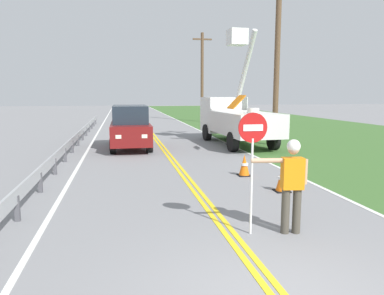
{
  "coord_description": "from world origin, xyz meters",
  "views": [
    {
      "loc": [
        -1.99,
        -3.88,
        2.68
      ],
      "look_at": [
        -0.1,
        5.88,
        1.2
      ],
      "focal_mm": 34.18,
      "sensor_mm": 36.0,
      "label": 1
    }
  ],
  "objects_px": {
    "utility_pole_near": "(277,62)",
    "traffic_cone_mid": "(244,166)",
    "utility_bucket_truck": "(235,117)",
    "oncoming_suv_nearest": "(130,127)",
    "stop_sign_paddle": "(252,146)",
    "flagger_worker": "(292,180)",
    "utility_pole_mid": "(202,76)",
    "traffic_cone_lead": "(282,179)"
  },
  "relations": [
    {
      "from": "stop_sign_paddle",
      "to": "utility_pole_near",
      "type": "relative_size",
      "value": 0.28
    },
    {
      "from": "traffic_cone_lead",
      "to": "utility_bucket_truck",
      "type": "bearing_deg",
      "value": 80.17
    },
    {
      "from": "traffic_cone_lead",
      "to": "flagger_worker",
      "type": "bearing_deg",
      "value": -111.96
    },
    {
      "from": "utility_pole_near",
      "to": "utility_pole_mid",
      "type": "bearing_deg",
      "value": 90.81
    },
    {
      "from": "flagger_worker",
      "to": "traffic_cone_mid",
      "type": "bearing_deg",
      "value": 81.07
    },
    {
      "from": "utility_bucket_truck",
      "to": "utility_pole_near",
      "type": "bearing_deg",
      "value": -25.29
    },
    {
      "from": "flagger_worker",
      "to": "utility_pole_near",
      "type": "distance_m",
      "value": 12.85
    },
    {
      "from": "utility_pole_near",
      "to": "stop_sign_paddle",
      "type": "bearing_deg",
      "value": -115.6
    },
    {
      "from": "traffic_cone_lead",
      "to": "traffic_cone_mid",
      "type": "distance_m",
      "value": 2.08
    },
    {
      "from": "traffic_cone_mid",
      "to": "stop_sign_paddle",
      "type": "bearing_deg",
      "value": -107.7
    },
    {
      "from": "flagger_worker",
      "to": "oncoming_suv_nearest",
      "type": "height_order",
      "value": "oncoming_suv_nearest"
    },
    {
      "from": "utility_pole_near",
      "to": "traffic_cone_lead",
      "type": "distance_m",
      "value": 10.15
    },
    {
      "from": "utility_bucket_truck",
      "to": "utility_pole_mid",
      "type": "xyz_separation_m",
      "value": [
        1.66,
        15.53,
        2.89
      ]
    },
    {
      "from": "traffic_cone_lead",
      "to": "traffic_cone_mid",
      "type": "relative_size",
      "value": 1.0
    },
    {
      "from": "utility_bucket_truck",
      "to": "oncoming_suv_nearest",
      "type": "height_order",
      "value": "utility_bucket_truck"
    },
    {
      "from": "flagger_worker",
      "to": "stop_sign_paddle",
      "type": "distance_m",
      "value": 1.02
    },
    {
      "from": "flagger_worker",
      "to": "traffic_cone_mid",
      "type": "distance_m",
      "value": 5.02
    },
    {
      "from": "stop_sign_paddle",
      "to": "utility_pole_mid",
      "type": "xyz_separation_m",
      "value": [
        5.23,
        27.84,
        2.61
      ]
    },
    {
      "from": "flagger_worker",
      "to": "utility_pole_near",
      "type": "xyz_separation_m",
      "value": [
        4.7,
        11.52,
        3.23
      ]
    },
    {
      "from": "stop_sign_paddle",
      "to": "traffic_cone_mid",
      "type": "distance_m",
      "value": 5.22
    },
    {
      "from": "stop_sign_paddle",
      "to": "oncoming_suv_nearest",
      "type": "xyz_separation_m",
      "value": [
        -1.96,
        11.63,
        -0.65
      ]
    },
    {
      "from": "flagger_worker",
      "to": "traffic_cone_mid",
      "type": "relative_size",
      "value": 2.61
    },
    {
      "from": "flagger_worker",
      "to": "traffic_cone_lead",
      "type": "xyz_separation_m",
      "value": [
        1.15,
        2.86,
        -0.71
      ]
    },
    {
      "from": "utility_pole_near",
      "to": "traffic_cone_mid",
      "type": "xyz_separation_m",
      "value": [
        -3.93,
        -6.6,
        -3.94
      ]
    },
    {
      "from": "oncoming_suv_nearest",
      "to": "traffic_cone_mid",
      "type": "distance_m",
      "value": 7.7
    },
    {
      "from": "stop_sign_paddle",
      "to": "traffic_cone_mid",
      "type": "xyz_separation_m",
      "value": [
        1.53,
        4.8,
        -1.37
      ]
    },
    {
      "from": "utility_bucket_truck",
      "to": "flagger_worker",
      "type": "bearing_deg",
      "value": -102.75
    },
    {
      "from": "stop_sign_paddle",
      "to": "oncoming_suv_nearest",
      "type": "distance_m",
      "value": 11.81
    },
    {
      "from": "traffic_cone_mid",
      "to": "flagger_worker",
      "type": "bearing_deg",
      "value": -98.93
    },
    {
      "from": "utility_bucket_truck",
      "to": "stop_sign_paddle",
      "type": "bearing_deg",
      "value": -106.18
    },
    {
      "from": "stop_sign_paddle",
      "to": "utility_pole_mid",
      "type": "bearing_deg",
      "value": 79.35
    },
    {
      "from": "stop_sign_paddle",
      "to": "oncoming_suv_nearest",
      "type": "relative_size",
      "value": 0.5
    },
    {
      "from": "utility_pole_mid",
      "to": "traffic_cone_mid",
      "type": "bearing_deg",
      "value": -99.12
    },
    {
      "from": "oncoming_suv_nearest",
      "to": "utility_pole_mid",
      "type": "height_order",
      "value": "utility_pole_mid"
    },
    {
      "from": "utility_pole_mid",
      "to": "traffic_cone_mid",
      "type": "xyz_separation_m",
      "value": [
        -3.7,
        -23.03,
        -3.98
      ]
    },
    {
      "from": "traffic_cone_mid",
      "to": "traffic_cone_lead",
      "type": "bearing_deg",
      "value": -79.4
    },
    {
      "from": "utility_pole_near",
      "to": "utility_bucket_truck",
      "type": "bearing_deg",
      "value": 154.71
    },
    {
      "from": "utility_pole_near",
      "to": "utility_pole_mid",
      "type": "distance_m",
      "value": 16.43
    },
    {
      "from": "utility_pole_near",
      "to": "traffic_cone_mid",
      "type": "distance_m",
      "value": 8.64
    },
    {
      "from": "utility_pole_near",
      "to": "traffic_cone_lead",
      "type": "relative_size",
      "value": 11.71
    },
    {
      "from": "flagger_worker",
      "to": "traffic_cone_lead",
      "type": "relative_size",
      "value": 2.61
    },
    {
      "from": "stop_sign_paddle",
      "to": "utility_pole_mid",
      "type": "relative_size",
      "value": 0.28
    }
  ]
}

